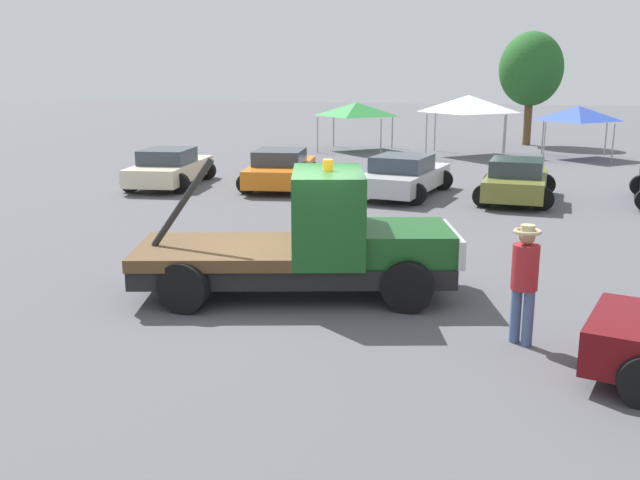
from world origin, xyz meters
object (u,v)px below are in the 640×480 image
Objects in this scene: parked_car_silver at (404,176)px; canopy_tent_white at (469,104)px; canopy_tent_blue at (578,113)px; person_near_truck at (525,275)px; tree_left at (531,69)px; parked_car_orange at (281,169)px; parked_car_olive at (516,180)px; tow_truck at (313,243)px; canopy_tent_green at (356,109)px; parked_car_cream at (170,168)px.

canopy_tent_white is (1.16, 12.11, 1.82)m from parked_car_silver.
parked_car_silver is 1.64× the size of canopy_tent_blue.
person_near_truck is 0.37× the size of parked_car_silver.
parked_car_orange is at bearing -115.55° from tree_left.
parked_car_silver and parked_car_olive have the same top height.
tow_truck is 2.04× the size of canopy_tent_blue.
canopy_tent_blue is 0.49× the size of tree_left.
canopy_tent_green is (-8.28, 25.52, 1.02)m from person_near_truck.
parked_car_cream and parked_car_silver have the same top height.
canopy_tent_white is at bearing -139.08° from person_near_truck.
tow_truck is 11.53m from parked_car_olive.
parked_car_orange is 1.54× the size of canopy_tent_green.
tree_left is (-2.17, 5.86, 2.01)m from canopy_tent_blue.
canopy_tent_blue is (2.39, 24.93, 1.00)m from person_near_truck.
parked_car_orange is at bearing -86.20° from parked_car_cream.
tree_left is (2.82, 6.12, 1.61)m from canopy_tent_white.
canopy_tent_blue is (6.15, 12.37, 1.43)m from parked_car_silver.
canopy_tent_green is 10.68m from canopy_tent_blue.
tow_truck is 1.39× the size of parked_car_olive.
tree_left is (0.22, 30.79, 3.01)m from person_near_truck.
parked_car_olive is at bearing 56.41° from tow_truck.
parked_car_olive is (3.48, 10.99, -0.31)m from tow_truck.
tow_truck is at bearing -92.65° from canopy_tent_white.
parked_car_cream is 1.01× the size of parked_car_silver.
tree_left reaches higher than canopy_tent_blue.
parked_car_olive is 12.75m from canopy_tent_blue.
parked_car_cream is at bearing 93.23° from parked_car_orange.
parked_car_silver is at bearing 74.46° from tow_truck.
parked_car_silver is 13.80m from canopy_tent_green.
tree_left reaches higher than parked_car_olive.
tow_truck is 3.33× the size of person_near_truck.
tree_left is at bearing 66.41° from tow_truck.
parked_car_silver is 3.57m from parked_car_olive.
parked_car_cream is 1.13× the size of parked_car_olive.
person_near_truck is 24.85m from canopy_tent_white.
parked_car_silver is (4.44, -0.61, -0.00)m from parked_car_orange.
tow_truck reaches higher than parked_car_orange.
tow_truck reaches higher than canopy_tent_green.
tree_left reaches higher than parked_car_orange.
parked_car_cream is at bearing -139.03° from canopy_tent_blue.
canopy_tent_green reaches higher than parked_car_orange.
canopy_tent_green is 1.10× the size of canopy_tent_blue.
parked_car_silver is 0.80× the size of tree_left.
parked_car_orange is 15.89m from canopy_tent_blue.
canopy_tent_white is (9.49, 12.32, 1.82)m from parked_car_cream.
canopy_tent_blue is 6.57m from tree_left.
tree_left is at bearing -3.26° from parked_car_silver.
canopy_tent_green is at bearing 28.27° from parked_car_silver.
tow_truck is 1.00× the size of tree_left.
tree_left is (8.42, 17.62, 3.44)m from parked_car_orange.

